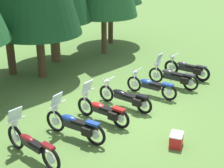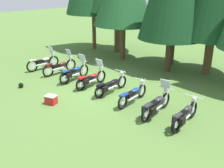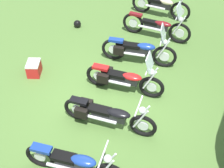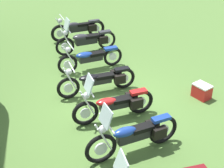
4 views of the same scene
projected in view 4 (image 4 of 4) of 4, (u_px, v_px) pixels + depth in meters
ground_plane at (108, 104)px, 9.22m from camera, size 80.00×80.00×0.00m
motorcycle_2 at (134, 135)px, 7.29m from camera, size 0.87×2.27×1.38m
motorcycle_3 at (115, 104)px, 8.42m from camera, size 0.71×2.20×1.36m
motorcycle_4 at (99, 80)px, 9.54m from camera, size 0.73×2.36×0.99m
motorcycle_5 at (90, 58)px, 10.82m from camera, size 0.71×2.23×0.98m
motorcycle_6 at (87, 40)px, 12.02m from camera, size 0.85×2.29×1.36m
motorcycle_7 at (79, 29)px, 13.11m from camera, size 0.78×2.21×1.01m
picnic_cooler at (202, 91)px, 9.43m from camera, size 0.59×0.53×0.41m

